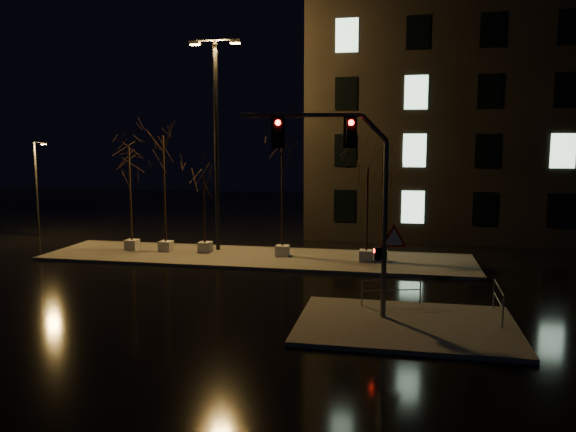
# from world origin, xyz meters

# --- Properties ---
(ground) EXTENTS (90.00, 90.00, 0.00)m
(ground) POSITION_xyz_m (0.00, 0.00, 0.00)
(ground) COLOR black
(ground) RESTS_ON ground
(median) EXTENTS (22.00, 5.00, 0.15)m
(median) POSITION_xyz_m (0.00, 6.00, 0.07)
(median) COLOR #4C4A44
(median) RESTS_ON ground
(sidewalk_corner) EXTENTS (7.00, 5.00, 0.15)m
(sidewalk_corner) POSITION_xyz_m (7.50, -3.50, 0.07)
(sidewalk_corner) COLOR #4C4A44
(sidewalk_corner) RESTS_ON ground
(building) EXTENTS (25.00, 12.00, 15.00)m
(building) POSITION_xyz_m (14.00, 18.00, 7.50)
(building) COLOR black
(building) RESTS_ON ground
(tree_0) EXTENTS (1.80, 1.80, 5.73)m
(tree_0) POSITION_xyz_m (-7.05, 6.43, 4.50)
(tree_0) COLOR #B7B3AB
(tree_0) RESTS_ON median
(tree_1) EXTENTS (1.80, 1.80, 6.35)m
(tree_1) POSITION_xyz_m (-5.05, 6.37, 4.96)
(tree_1) COLOR #B7B3AB
(tree_1) RESTS_ON median
(tree_2) EXTENTS (1.80, 1.80, 4.32)m
(tree_2) POSITION_xyz_m (-2.87, 6.48, 3.43)
(tree_2) COLOR #B7B3AB
(tree_2) RESTS_ON median
(tree_3) EXTENTS (1.80, 1.80, 6.49)m
(tree_3) POSITION_xyz_m (1.36, 6.33, 5.07)
(tree_3) COLOR #B7B3AB
(tree_3) RESTS_ON median
(tree_4) EXTENTS (1.80, 1.80, 4.73)m
(tree_4) POSITION_xyz_m (5.67, 5.86, 3.74)
(tree_4) COLOR #B7B3AB
(tree_4) RESTS_ON median
(tree_5) EXTENTS (1.80, 1.80, 5.32)m
(tree_5) POSITION_xyz_m (6.37, 5.93, 4.18)
(tree_5) COLOR #B7B3AB
(tree_5) RESTS_ON median
(traffic_signal_mast) EXTENTS (5.44, 1.13, 6.74)m
(traffic_signal_mast) POSITION_xyz_m (5.67, -3.17, 4.58)
(traffic_signal_mast) COLOR #5A5C61
(traffic_signal_mast) RESTS_ON sidewalk_corner
(streetlight_main) EXTENTS (2.78, 0.35, 11.16)m
(streetlight_main) POSITION_xyz_m (-2.44, 7.32, 6.59)
(streetlight_main) COLOR black
(streetlight_main) RESTS_ON median
(streetlight_far) EXTENTS (1.15, 0.52, 6.02)m
(streetlight_far) POSITION_xyz_m (-15.30, 10.19, 3.31)
(streetlight_far) COLOR black
(streetlight_far) RESTS_ON ground
(guard_rail_a) EXTENTS (2.11, 0.63, 0.94)m
(guard_rail_a) POSITION_xyz_m (6.99, -1.50, 0.77)
(guard_rail_a) COLOR #5A5C61
(guard_rail_a) RESTS_ON sidewalk_corner
(guard_rail_b) EXTENTS (0.12, 2.23, 1.05)m
(guard_rail_b) POSITION_xyz_m (10.50, -2.35, 0.83)
(guard_rail_b) COLOR #5A5C61
(guard_rail_b) RESTS_ON sidewalk_corner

